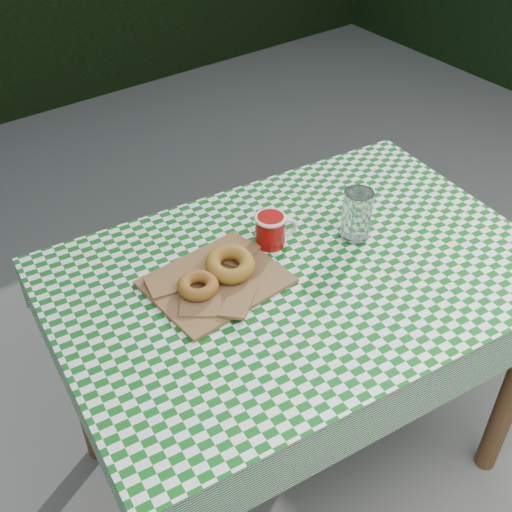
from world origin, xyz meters
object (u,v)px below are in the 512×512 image
(table, at_px, (295,377))
(coffee_mug, at_px, (270,230))
(paper_bag, at_px, (216,281))
(drinking_glass, at_px, (357,215))

(table, relative_size, coffee_mug, 7.74)
(table, height_order, paper_bag, paper_bag)
(paper_bag, height_order, coffee_mug, coffee_mug)
(coffee_mug, bearing_deg, table, -72.53)
(table, xyz_separation_m, drinking_glass, (0.19, 0.02, 0.45))
(table, distance_m, drinking_glass, 0.49)
(coffee_mug, height_order, drinking_glass, drinking_glass)
(table, relative_size, paper_bag, 3.80)
(paper_bag, bearing_deg, drinking_glass, -8.75)
(paper_bag, xyz_separation_m, drinking_glass, (0.38, -0.06, 0.06))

